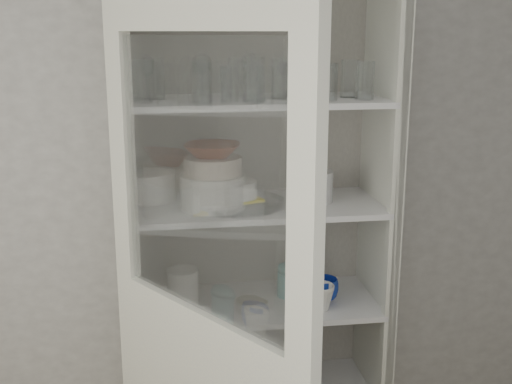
# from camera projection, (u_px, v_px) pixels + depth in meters

# --- Properties ---
(wall_back) EXTENTS (3.60, 0.02, 2.60)m
(wall_back) POSITION_uv_depth(u_px,v_px,m) (200.00, 181.00, 2.63)
(wall_back) COLOR #989693
(wall_back) RESTS_ON ground
(pantry_cabinet) EXTENTS (1.00, 0.45, 2.10)m
(pantry_cabinet) POSITION_uv_depth(u_px,v_px,m) (254.00, 275.00, 2.59)
(pantry_cabinet) COLOR silver
(pantry_cabinet) RESTS_ON floor
(cupboard_door) EXTENTS (0.54, 0.77, 2.00)m
(cupboard_door) POSITION_uv_depth(u_px,v_px,m) (204.00, 381.00, 1.94)
(cupboard_door) COLOR silver
(cupboard_door) RESTS_ON floor
(tumbler_0) EXTENTS (0.08, 0.08, 0.15)m
(tumbler_0) POSITION_uv_depth(u_px,v_px,m) (141.00, 81.00, 2.17)
(tumbler_0) COLOR silver
(tumbler_0) RESTS_ON shelf_glass
(tumbler_1) EXTENTS (0.09, 0.09, 0.14)m
(tumbler_1) POSITION_uv_depth(u_px,v_px,m) (202.00, 82.00, 2.16)
(tumbler_1) COLOR silver
(tumbler_1) RESTS_ON shelf_glass
(tumbler_2) EXTENTS (0.08, 0.08, 0.13)m
(tumbler_2) POSITION_uv_depth(u_px,v_px,m) (253.00, 83.00, 2.18)
(tumbler_2) COLOR silver
(tumbler_2) RESTS_ON shelf_glass
(tumbler_3) EXTENTS (0.07, 0.07, 0.12)m
(tumbler_3) POSITION_uv_depth(u_px,v_px,m) (230.00, 84.00, 2.19)
(tumbler_3) COLOR silver
(tumbler_3) RESTS_ON shelf_glass
(tumbler_4) EXTENTS (0.09, 0.09, 0.16)m
(tumbler_4) POSITION_uv_depth(u_px,v_px,m) (254.00, 79.00, 2.21)
(tumbler_4) COLOR silver
(tumbler_4) RESTS_ON shelf_glass
(tumbler_5) EXTENTS (0.07, 0.07, 0.13)m
(tumbler_5) POSITION_uv_depth(u_px,v_px,m) (328.00, 82.00, 2.25)
(tumbler_5) COLOR silver
(tumbler_5) RESTS_ON shelf_glass
(tumbler_6) EXTENTS (0.07, 0.07, 0.14)m
(tumbler_6) POSITION_uv_depth(u_px,v_px,m) (365.00, 81.00, 2.28)
(tumbler_6) COLOR silver
(tumbler_6) RESTS_ON shelf_glass
(tumbler_7) EXTENTS (0.10, 0.10, 0.15)m
(tumbler_7) POSITION_uv_depth(u_px,v_px,m) (154.00, 79.00, 2.29)
(tumbler_7) COLOR silver
(tumbler_7) RESTS_ON shelf_glass
(tumbler_8) EXTENTS (0.08, 0.08, 0.14)m
(tumbler_8) POSITION_uv_depth(u_px,v_px,m) (146.00, 80.00, 2.29)
(tumbler_8) COLOR silver
(tumbler_8) RESTS_ON shelf_glass
(tumbler_9) EXTENTS (0.08, 0.08, 0.15)m
(tumbler_9) POSITION_uv_depth(u_px,v_px,m) (238.00, 78.00, 2.34)
(tumbler_9) COLOR silver
(tumbler_9) RESTS_ON shelf_glass
(tumbler_10) EXTENTS (0.08, 0.08, 0.13)m
(tumbler_10) POSITION_uv_depth(u_px,v_px,m) (291.00, 80.00, 2.38)
(tumbler_10) COLOR silver
(tumbler_10) RESTS_ON shelf_glass
(tumbler_11) EXTENTS (0.09, 0.09, 0.14)m
(tumbler_11) POSITION_uv_depth(u_px,v_px,m) (281.00, 78.00, 2.33)
(tumbler_11) COLOR silver
(tumbler_11) RESTS_ON shelf_glass
(goblet_0) EXTENTS (0.08, 0.08, 0.17)m
(goblet_0) POSITION_uv_depth(u_px,v_px,m) (202.00, 72.00, 2.41)
(goblet_0) COLOR silver
(goblet_0) RESTS_ON shelf_glass
(goblet_1) EXTENTS (0.08, 0.08, 0.17)m
(goblet_1) POSITION_uv_depth(u_px,v_px,m) (251.00, 73.00, 2.40)
(goblet_1) COLOR silver
(goblet_1) RESTS_ON shelf_glass
(goblet_2) EXTENTS (0.07, 0.07, 0.15)m
(goblet_2) POSITION_uv_depth(u_px,v_px,m) (286.00, 75.00, 2.42)
(goblet_2) COLOR silver
(goblet_2) RESTS_ON shelf_glass
(goblet_3) EXTENTS (0.07, 0.07, 0.16)m
(goblet_3) POSITION_uv_depth(u_px,v_px,m) (316.00, 74.00, 2.48)
(goblet_3) COLOR silver
(goblet_3) RESTS_ON shelf_glass
(plate_stack_front) EXTENTS (0.24, 0.24, 0.13)m
(plate_stack_front) POSITION_uv_depth(u_px,v_px,m) (213.00, 191.00, 2.38)
(plate_stack_front) COLOR white
(plate_stack_front) RESTS_ON shelf_plates
(plate_stack_back) EXTENTS (0.22, 0.22, 0.11)m
(plate_stack_back) POSITION_uv_depth(u_px,v_px,m) (148.00, 185.00, 2.49)
(plate_stack_back) COLOR white
(plate_stack_back) RESTS_ON shelf_plates
(cream_bowl) EXTENTS (0.23, 0.23, 0.07)m
(cream_bowl) POSITION_uv_depth(u_px,v_px,m) (213.00, 166.00, 2.35)
(cream_bowl) COLOR beige
(cream_bowl) RESTS_ON plate_stack_front
(terracotta_bowl) EXTENTS (0.24, 0.24, 0.05)m
(terracotta_bowl) POSITION_uv_depth(u_px,v_px,m) (212.00, 150.00, 2.34)
(terracotta_bowl) COLOR maroon
(terracotta_bowl) RESTS_ON cream_bowl
(glass_platter) EXTENTS (0.46, 0.46, 0.02)m
(glass_platter) POSITION_uv_depth(u_px,v_px,m) (238.00, 203.00, 2.42)
(glass_platter) COLOR silver
(glass_platter) RESTS_ON shelf_plates
(yellow_trivet) EXTENTS (0.20, 0.20, 0.01)m
(yellow_trivet) POSITION_uv_depth(u_px,v_px,m) (238.00, 199.00, 2.42)
(yellow_trivet) COLOR yellow
(yellow_trivet) RESTS_ON glass_platter
(white_ramekin) EXTENTS (0.15, 0.15, 0.06)m
(white_ramekin) POSITION_uv_depth(u_px,v_px,m) (238.00, 189.00, 2.41)
(white_ramekin) COLOR white
(white_ramekin) RESTS_ON yellow_trivet
(grey_bowl_stack) EXTENTS (0.14, 0.14, 0.12)m
(grey_bowl_stack) POSITION_uv_depth(u_px,v_px,m) (314.00, 186.00, 2.46)
(grey_bowl_stack) COLOR silver
(grey_bowl_stack) RESTS_ON shelf_plates
(mug_blue) EXTENTS (0.14, 0.14, 0.09)m
(mug_blue) POSITION_uv_depth(u_px,v_px,m) (323.00, 290.00, 2.53)
(mug_blue) COLOR #092D96
(mug_blue) RESTS_ON shelf_mugs
(mug_teal) EXTENTS (0.13, 0.13, 0.11)m
(mug_teal) POSITION_uv_depth(u_px,v_px,m) (292.00, 280.00, 2.62)
(mug_teal) COLOR #207480
(mug_teal) RESTS_ON shelf_mugs
(mug_white) EXTENTS (0.13, 0.13, 0.10)m
(mug_white) POSITION_uv_depth(u_px,v_px,m) (320.00, 297.00, 2.45)
(mug_white) COLOR white
(mug_white) RESTS_ON shelf_mugs
(teal_jar) EXTENTS (0.10, 0.10, 0.12)m
(teal_jar) POSITION_uv_depth(u_px,v_px,m) (290.00, 281.00, 2.58)
(teal_jar) COLOR #207480
(teal_jar) RESTS_ON shelf_mugs
(measuring_cups) EXTENTS (0.10, 0.10, 0.04)m
(measuring_cups) POSITION_uv_depth(u_px,v_px,m) (249.00, 305.00, 2.45)
(measuring_cups) COLOR silver
(measuring_cups) RESTS_ON shelf_mugs
(white_canister) EXTENTS (0.15, 0.15, 0.14)m
(white_canister) POSITION_uv_depth(u_px,v_px,m) (183.00, 287.00, 2.49)
(white_canister) COLOR white
(white_canister) RESTS_ON shelf_mugs
(tin_box) EXTENTS (0.23, 0.19, 0.06)m
(tin_box) POSITION_uv_depth(u_px,v_px,m) (287.00, 381.00, 2.66)
(tin_box) COLOR gray
(tin_box) RESTS_ON shelf_bot
(tumbler_12) EXTENTS (0.07, 0.07, 0.14)m
(tumbler_12) POSITION_uv_depth(u_px,v_px,m) (350.00, 79.00, 2.36)
(tumbler_12) COLOR silver
(tumbler_12) RESTS_ON shelf_glass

